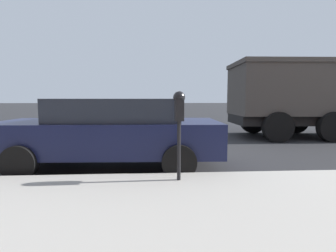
# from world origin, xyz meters

# --- Properties ---
(ground_plane) EXTENTS (220.00, 220.00, 0.00)m
(ground_plane) POSITION_xyz_m (0.00, 0.00, 0.00)
(ground_plane) COLOR #2B2B2D
(parking_meter) EXTENTS (0.21, 0.19, 1.43)m
(parking_meter) POSITION_xyz_m (-2.62, -0.94, 1.24)
(parking_meter) COLOR black
(parking_meter) RESTS_ON sidewalk
(car_navy) EXTENTS (2.20, 4.70, 1.47)m
(car_navy) POSITION_xyz_m (-1.11, 0.35, 0.78)
(car_navy) COLOR #14193D
(car_navy) RESTS_ON ground_plane
(dump_truck) EXTENTS (3.01, 7.76, 3.16)m
(dump_truck) POSITION_xyz_m (3.02, -7.53, 1.71)
(dump_truck) COLOR black
(dump_truck) RESTS_ON ground_plane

